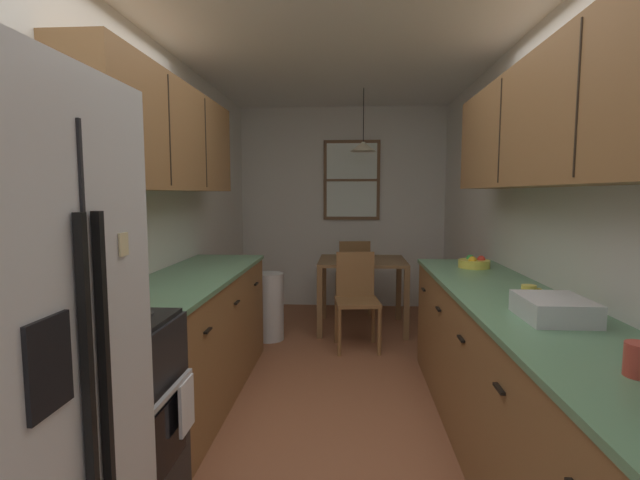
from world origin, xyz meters
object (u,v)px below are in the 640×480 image
at_px(storage_canister, 139,285).
at_px(mug_by_coffeemaker, 529,293).
at_px(dining_table, 362,271).
at_px(dining_chair_far, 354,273).
at_px(dish_rack, 554,309).
at_px(fruit_bowl, 474,263).
at_px(microwave_over_range, 53,154).
at_px(mug_spare, 640,360).
at_px(stove_range, 94,425).
at_px(table_serving_bowl, 355,257).
at_px(dining_chair_near, 356,295).
at_px(trash_bin, 269,306).

relative_size(storage_canister, mug_by_coffeemaker, 1.50).
bearing_deg(dining_table, mug_by_coffeemaker, -72.08).
bearing_deg(dining_chair_far, dish_rack, -75.91).
height_order(dining_table, fruit_bowl, fruit_bowl).
height_order(dining_chair_far, dish_rack, dish_rack).
bearing_deg(microwave_over_range, mug_by_coffeemaker, 15.92).
relative_size(mug_spare, dish_rack, 0.37).
height_order(stove_range, table_serving_bowl, stove_range).
bearing_deg(mug_spare, microwave_over_range, 169.52).
distance_m(microwave_over_range, storage_canister, 0.80).
bearing_deg(microwave_over_range, fruit_bowl, 38.49).
bearing_deg(storage_canister, microwave_over_range, -102.71).
relative_size(mug_spare, fruit_bowl, 0.53).
height_order(storage_canister, dish_rack, storage_canister).
bearing_deg(dining_chair_near, stove_range, -114.97).
xyz_separation_m(dining_chair_far, table_serving_bowl, (0.00, -0.66, 0.28)).
height_order(dining_chair_near, dining_chair_far, same).
bearing_deg(mug_spare, fruit_bowl, 88.64).
bearing_deg(table_serving_bowl, dining_table, 32.21).
distance_m(dining_chair_far, mug_by_coffeemaker, 3.25).
distance_m(microwave_over_range, dish_rack, 2.24).
relative_size(dining_chair_near, dining_chair_far, 1.00).
height_order(dining_chair_near, dish_rack, dish_rack).
xyz_separation_m(dining_table, mug_by_coffeemaker, (0.80, -2.49, 0.31)).
bearing_deg(stove_range, mug_spare, -11.06).
bearing_deg(dining_table, dish_rack, -74.66).
xyz_separation_m(dish_rack, table_serving_bowl, (-0.86, 2.79, -0.17)).
relative_size(storage_canister, table_serving_bowl, 0.79).
bearing_deg(storage_canister, table_serving_bowl, 65.85).
relative_size(microwave_over_range, fruit_bowl, 2.51).
bearing_deg(table_serving_bowl, mug_by_coffeemaker, -69.98).
bearing_deg(dish_rack, mug_by_coffeemaker, 85.91).
bearing_deg(stove_range, table_serving_bowl, 69.39).
bearing_deg(table_serving_bowl, fruit_bowl, -56.22).
bearing_deg(mug_by_coffeemaker, table_serving_bowl, 110.02).
bearing_deg(dining_table, stove_range, -111.63).
distance_m(dining_chair_near, storage_canister, 2.38).
relative_size(dining_chair_near, dish_rack, 2.65).
bearing_deg(storage_canister, dish_rack, -6.20).
xyz_separation_m(dining_table, dining_chair_far, (-0.09, 0.61, -0.13)).
relative_size(dining_table, mug_by_coffeemaker, 8.18).
distance_m(storage_canister, mug_by_coffeemaker, 2.04).
bearing_deg(fruit_bowl, table_serving_bowl, 123.78).
bearing_deg(storage_canister, dining_table, 64.78).
bearing_deg(storage_canister, fruit_bowl, 31.10).
bearing_deg(mug_by_coffeemaker, mug_spare, -92.51).
height_order(microwave_over_range, trash_bin, microwave_over_range).
height_order(dining_table, dish_rack, dish_rack).
distance_m(stove_range, dining_chair_far, 3.88).
xyz_separation_m(fruit_bowl, table_serving_bowl, (-0.89, 1.34, -0.15)).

